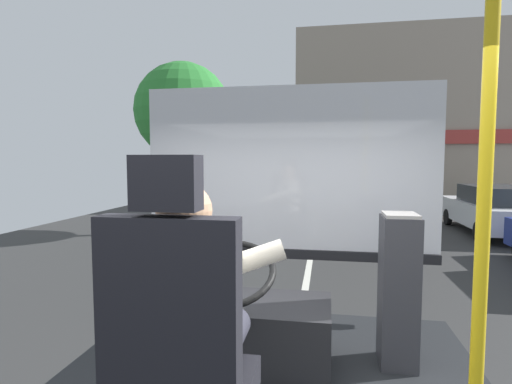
% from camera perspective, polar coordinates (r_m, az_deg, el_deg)
% --- Properties ---
extents(ground, '(18.00, 44.00, 0.06)m').
position_cam_1_polar(ground, '(10.84, 8.10, -7.08)').
color(ground, '#2F2F2F').
extents(driver_seat, '(0.48, 0.48, 1.34)m').
position_cam_1_polar(driver_seat, '(1.60, -10.63, -23.19)').
color(driver_seat, black).
rests_on(driver_seat, bus_floor).
extents(bus_driver, '(0.71, 0.57, 0.76)m').
position_cam_1_polar(bus_driver, '(1.64, -9.15, -15.72)').
color(bus_driver, '#282833').
rests_on(bus_driver, driver_seat).
extents(steering_console, '(1.10, 1.01, 0.86)m').
position_cam_1_polar(steering_console, '(2.76, -1.57, -18.78)').
color(steering_console, black).
rests_on(steering_console, bus_floor).
extents(handrail_pole, '(0.04, 0.04, 2.14)m').
position_cam_1_polar(handrail_pole, '(1.49, 29.47, -5.57)').
color(handrail_pole, gold).
rests_on(handrail_pole, bus_floor).
extents(fare_box, '(0.23, 0.28, 0.98)m').
position_cam_1_polar(fare_box, '(2.80, 19.55, -12.95)').
color(fare_box, '#333338').
rests_on(fare_box, bus_floor).
extents(windshield_panel, '(2.50, 0.08, 1.48)m').
position_cam_1_polar(windshield_panel, '(3.46, 4.56, 0.02)').
color(windshield_panel, silver).
extents(street_tree, '(2.78, 2.78, 4.97)m').
position_cam_1_polar(street_tree, '(12.11, -10.34, 11.17)').
color(street_tree, '#4C3828').
rests_on(street_tree, ground).
extents(shop_building, '(11.21, 4.15, 8.22)m').
position_cam_1_polar(shop_building, '(21.45, 21.34, 9.48)').
color(shop_building, gray).
rests_on(shop_building, ground).
extents(parked_car_white, '(1.85, 4.49, 1.41)m').
position_cam_1_polar(parked_car_white, '(13.63, 30.75, -2.09)').
color(parked_car_white, silver).
rests_on(parked_car_white, ground).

